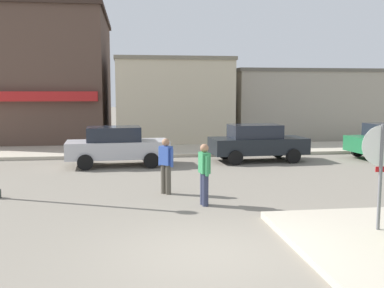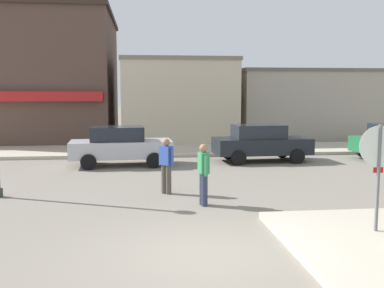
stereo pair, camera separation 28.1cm
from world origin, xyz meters
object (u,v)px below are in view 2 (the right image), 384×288
pedestrian_crossing_near (166,164)px  parked_car_nearest (120,145)px  parked_car_second (261,142)px  pedestrian_crossing_far (204,172)px  stop_sign (379,164)px

pedestrian_crossing_near → parked_car_nearest: bearing=106.6°
parked_car_second → pedestrian_crossing_far: 7.86m
pedestrian_crossing_near → pedestrian_crossing_far: bearing=-58.6°
parked_car_second → pedestrian_crossing_far: size_ratio=2.54×
stop_sign → pedestrian_crossing_near: 5.99m
stop_sign → parked_car_nearest: 11.13m
stop_sign → pedestrian_crossing_near: stop_sign is taller
stop_sign → parked_car_second: size_ratio=0.56×
parked_car_second → pedestrian_crossing_far: bearing=-115.8°
parked_car_nearest → stop_sign: bearing=-60.1°
pedestrian_crossing_near → pedestrian_crossing_far: same height
parked_car_second → pedestrian_crossing_near: bearing=-127.4°
parked_car_second → pedestrian_crossing_near: 7.08m
parked_car_nearest → pedestrian_crossing_far: bearing=-69.9°
stop_sign → pedestrian_crossing_far: (-3.09, 2.98, -0.65)m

